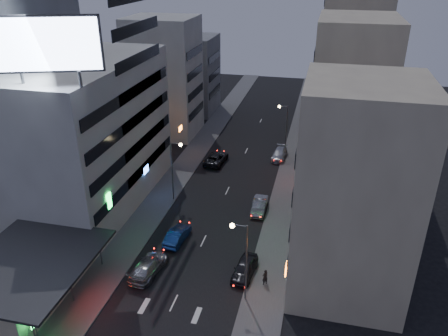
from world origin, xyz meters
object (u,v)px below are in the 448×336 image
(parked_car_right_mid, at_px, (259,206))
(person, at_px, (265,277))
(parked_car_left, at_px, (216,158))
(parked_car_right_far, at_px, (279,154))
(road_car_blue, at_px, (177,236))
(scooter_silver_b, at_px, (240,335))
(road_car_silver, at_px, (149,266))
(parked_car_right_near, at_px, (245,268))

(parked_car_right_mid, xyz_separation_m, person, (2.71, -13.44, 0.20))
(parked_car_right_mid, xyz_separation_m, parked_car_left, (-8.73, 12.49, 0.03))
(parked_car_left, relative_size, parked_car_right_far, 1.12)
(parked_car_left, distance_m, road_car_blue, 21.04)
(parked_car_left, height_order, scooter_silver_b, parked_car_left)
(parked_car_right_far, height_order, road_car_silver, road_car_silver)
(parked_car_left, relative_size, road_car_silver, 1.03)
(road_car_blue, distance_m, scooter_silver_b, 15.54)
(parked_car_right_far, bearing_deg, person, -83.11)
(parked_car_right_near, height_order, road_car_blue, parked_car_right_near)
(parked_car_right_far, xyz_separation_m, road_car_blue, (-8.39, -24.92, 0.03))
(road_car_blue, bearing_deg, person, 159.57)
(parked_car_right_mid, distance_m, person, 13.71)
(parked_car_right_mid, distance_m, road_car_silver, 16.82)
(parked_car_right_mid, relative_size, scooter_silver_b, 2.51)
(parked_car_right_far, distance_m, person, 29.91)
(parked_car_right_mid, distance_m, scooter_silver_b, 20.81)
(parked_car_right_far, bearing_deg, parked_car_right_mid, -89.14)
(parked_car_left, relative_size, road_car_blue, 1.23)
(parked_car_left, bearing_deg, person, 118.20)
(road_car_blue, bearing_deg, road_car_silver, 84.25)
(parked_car_right_near, distance_m, parked_car_left, 26.55)
(road_car_silver, relative_size, person, 3.31)
(parked_car_left, xyz_separation_m, person, (11.44, -25.93, 0.16))
(parked_car_right_near, xyz_separation_m, parked_car_right_mid, (-0.53, 12.39, -0.03))
(parked_car_right_near, height_order, parked_car_left, same)
(parked_car_left, bearing_deg, parked_car_right_far, -152.78)
(scooter_silver_b, bearing_deg, road_car_silver, 58.20)
(parked_car_right_far, height_order, road_car_blue, road_car_blue)
(parked_car_right_near, distance_m, scooter_silver_b, 8.43)
(road_car_silver, xyz_separation_m, scooter_silver_b, (10.67, -6.45, -0.12))
(parked_car_right_near, bearing_deg, road_car_blue, 161.07)
(scooter_silver_b, bearing_deg, parked_car_right_mid, 4.25)
(road_car_silver, bearing_deg, road_car_blue, -93.88)
(parked_car_right_mid, bearing_deg, road_car_blue, -133.37)
(road_car_silver, bearing_deg, parked_car_right_far, -100.74)
(road_car_blue, relative_size, person, 2.78)
(parked_car_left, height_order, parked_car_right_far, parked_car_left)
(road_car_blue, xyz_separation_m, scooter_silver_b, (9.63, -12.20, -0.09))
(parked_car_right_mid, height_order, person, person)
(parked_car_right_near, relative_size, scooter_silver_b, 2.53)
(parked_car_left, relative_size, scooter_silver_b, 3.10)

